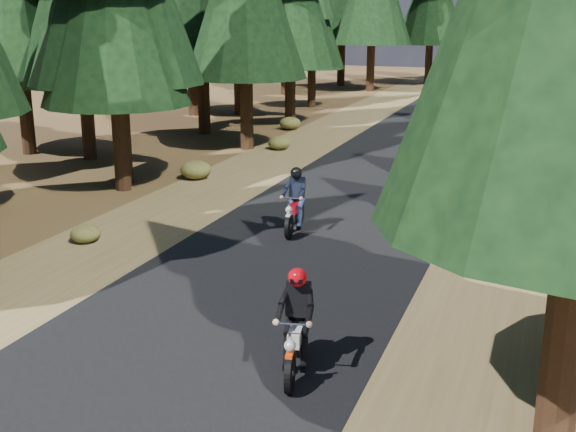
% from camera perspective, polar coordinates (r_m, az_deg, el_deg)
% --- Properties ---
extents(ground, '(120.00, 120.00, 0.00)m').
position_cam_1_polar(ground, '(14.84, -2.02, -5.58)').
color(ground, '#462D19').
rests_on(ground, ground).
extents(road, '(6.00, 100.00, 0.01)m').
position_cam_1_polar(road, '(19.31, 3.60, -0.44)').
color(road, black).
rests_on(road, ground).
extents(shoulder_l, '(3.20, 100.00, 0.01)m').
position_cam_1_polar(shoulder_l, '(21.04, -8.48, 0.78)').
color(shoulder_l, brown).
rests_on(shoulder_l, ground).
extents(shoulder_r, '(3.20, 100.00, 0.01)m').
position_cam_1_polar(shoulder_r, '(18.59, 17.31, -1.82)').
color(shoulder_r, brown).
rests_on(shoulder_r, ground).
extents(understory_shrubs, '(15.49, 29.55, 0.62)m').
position_cam_1_polar(understory_shrubs, '(21.60, 6.84, 1.98)').
color(understory_shrubs, '#474C1E').
rests_on(understory_shrubs, ground).
extents(rider_lead, '(0.92, 1.94, 1.67)m').
position_cam_1_polar(rider_lead, '(11.26, 0.62, -9.77)').
color(rider_lead, silver).
rests_on(rider_lead, road).
extents(rider_follow, '(0.75, 1.90, 1.65)m').
position_cam_1_polar(rider_follow, '(18.23, 0.53, 0.39)').
color(rider_follow, maroon).
rests_on(rider_follow, road).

